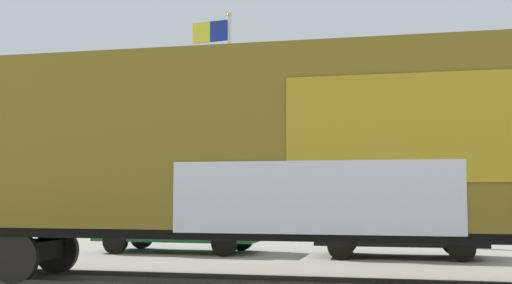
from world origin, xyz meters
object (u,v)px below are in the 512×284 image
at_px(flagpole, 222,91).
at_px(parked_car_green, 179,222).
at_px(parked_car_black, 396,225).
at_px(freight_car, 292,147).

height_order(flagpole, parked_car_green, flagpole).
bearing_deg(parked_car_black, parked_car_green, -179.11).
distance_m(freight_car, parked_car_green, 7.14).
relative_size(freight_car, parked_car_green, 4.07).
bearing_deg(freight_car, flagpole, 113.35).
distance_m(flagpole, parked_car_black, 10.08).
bearing_deg(parked_car_green, flagpole, 97.24).
xyz_separation_m(freight_car, flagpole, (-5.04, 11.69, 3.01)).
relative_size(freight_car, flagpole, 2.15).
height_order(freight_car, flagpole, flagpole).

